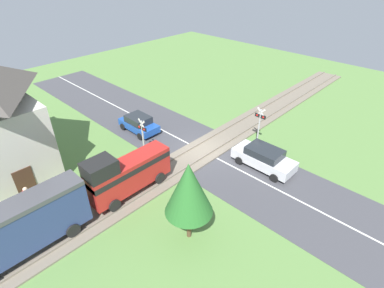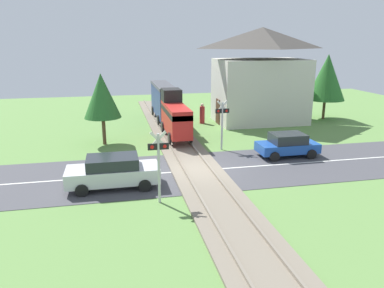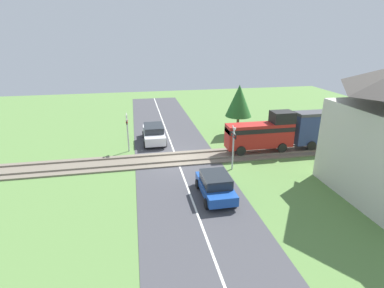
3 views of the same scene
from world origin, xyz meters
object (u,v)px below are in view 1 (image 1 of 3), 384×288
car_near_crossing (264,158)px  crossing_signal_east_approach (143,134)px  train (72,201)px  pedestrian_by_station (29,200)px  crossing_signal_west_approach (260,122)px  car_far_side (139,123)px

car_near_crossing → crossing_signal_east_approach: bearing=36.3°
train → crossing_signal_east_approach: 7.14m
crossing_signal_east_approach → pedestrian_by_station: crossing_signal_east_approach is taller
crossing_signal_west_approach → car_far_side: bearing=30.9°
train → car_near_crossing: train is taller
car_near_crossing → crossing_signal_west_approach: (1.96, -2.22, 1.25)m
car_near_crossing → pedestrian_by_station: 15.12m
crossing_signal_west_approach → crossing_signal_east_approach: (4.99, 7.31, 0.00)m
crossing_signal_east_approach → pedestrian_by_station: bearing=85.5°
crossing_signal_east_approach → pedestrian_by_station: size_ratio=1.88×
train → car_near_crossing: (-4.45, -11.79, -1.05)m
train → crossing_signal_west_approach: bearing=-100.1°
train → crossing_signal_east_approach: train is taller
car_far_side → car_near_crossing: bearing=-164.6°
car_near_crossing → pedestrian_by_station: (7.58, 13.09, -0.03)m
crossing_signal_west_approach → pedestrian_by_station: 16.35m
car_far_side → pedestrian_by_station: 10.61m
car_near_crossing → crossing_signal_west_approach: bearing=-48.5°
pedestrian_by_station → crossing_signal_west_approach: bearing=-110.2°
car_near_crossing → crossing_signal_west_approach: 3.21m
crossing_signal_west_approach → pedestrian_by_station: size_ratio=1.88×
car_far_side → crossing_signal_west_approach: (-8.50, -5.10, 1.32)m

